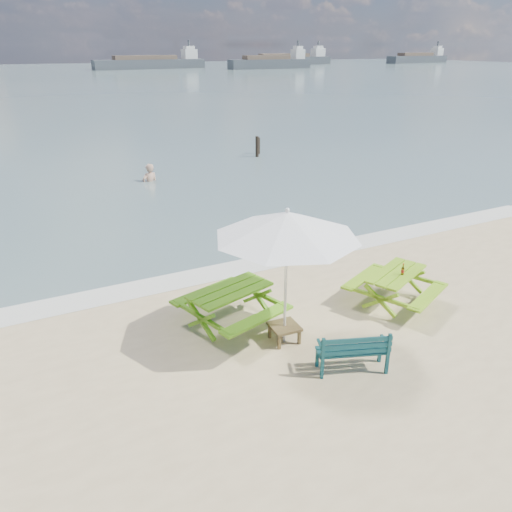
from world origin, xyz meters
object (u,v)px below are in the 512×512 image
side_table (284,333)px  swimmer (150,186)px  beer_bottle (403,271)px  picnic_table_left (231,308)px  patio_umbrella (287,225)px  picnic_table_right (394,289)px  park_bench (352,358)px

side_table → swimmer: size_ratio=0.30×
beer_bottle → swimmer: 13.28m
picnic_table_left → patio_umbrella: (0.66, -1.02, 1.99)m
picnic_table_right → beer_bottle: beer_bottle is taller
picnic_table_left → patio_umbrella: 2.33m
park_bench → swimmer: size_ratio=0.68×
picnic_table_right → park_bench: bearing=-146.5°
side_table → picnic_table_right: bearing=3.7°
picnic_table_left → beer_bottle: bearing=-15.3°
park_bench → side_table: 1.46m
side_table → patio_umbrella: patio_umbrella is taller
picnic_table_right → patio_umbrella: size_ratio=0.81×
picnic_table_left → patio_umbrella: size_ratio=0.81×
side_table → beer_bottle: 3.00m
picnic_table_left → swimmer: bearing=81.3°
picnic_table_right → swimmer: 13.11m
park_bench → beer_bottle: size_ratio=5.11×
swimmer → beer_bottle: bearing=-82.5°
park_bench → side_table: park_bench is taller
side_table → patio_umbrella: bearing=-63.4°
patio_umbrella → swimmer: (1.19, 13.17, -2.59)m
picnic_table_right → patio_umbrella: (-2.88, -0.19, 2.01)m
beer_bottle → swimmer: (-1.73, 13.13, -1.06)m
picnic_table_left → park_bench: bearing=-62.3°
side_table → swimmer: swimmer is taller
picnic_table_left → park_bench: picnic_table_left is taller
park_bench → picnic_table_right: bearing=33.5°
picnic_table_right → park_bench: picnic_table_right is taller
beer_bottle → picnic_table_left: bearing=164.7°
picnic_table_right → side_table: bearing=-176.3°
park_bench → beer_bottle: 2.79m
picnic_table_left → side_table: (0.66, -1.02, -0.21)m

